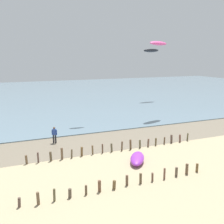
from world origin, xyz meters
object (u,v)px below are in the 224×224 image
at_px(kite_aloft_2, 158,43).
at_px(grounded_kite, 137,158).
at_px(person_mid_beach, 54,134).
at_px(kite_aloft_3, 151,50).

bearing_deg(kite_aloft_2, grounded_kite, -146.64).
xyz_separation_m(person_mid_beach, kite_aloft_3, (23.83, 20.75, 8.88)).
bearing_deg(person_mid_beach, kite_aloft_3, 41.05).
bearing_deg(kite_aloft_2, person_mid_beach, -177.53).
distance_m(kite_aloft_2, kite_aloft_3, 16.03).
bearing_deg(grounded_kite, person_mid_beach, 65.35).
height_order(person_mid_beach, kite_aloft_3, kite_aloft_3).
distance_m(person_mid_beach, grounded_kite, 9.64).
bearing_deg(grounded_kite, kite_aloft_3, -0.39).
height_order(kite_aloft_2, kite_aloft_3, kite_aloft_2).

